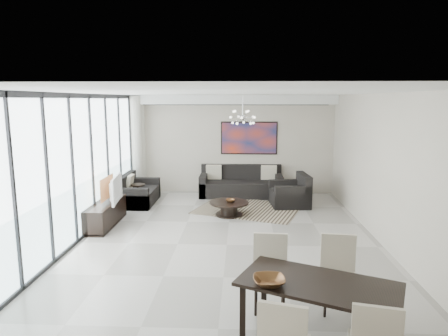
# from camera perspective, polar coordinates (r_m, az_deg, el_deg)

# --- Properties ---
(room_shell) EXTENTS (6.00, 9.00, 2.90)m
(room_shell) POSITION_cam_1_polar(r_m,az_deg,el_deg) (7.48, 3.95, -0.49)
(room_shell) COLOR #A8A39B
(room_shell) RESTS_ON ground
(window_wall) EXTENTS (0.37, 8.95, 2.90)m
(window_wall) POSITION_cam_1_polar(r_m,az_deg,el_deg) (8.10, -20.23, -0.16)
(window_wall) COLOR white
(window_wall) RESTS_ON floor
(soffit) EXTENTS (5.98, 0.40, 0.26)m
(soffit) POSITION_cam_1_polar(r_m,az_deg,el_deg) (11.66, 1.19, 9.71)
(soffit) COLOR white
(soffit) RESTS_ON room_shell
(painting) EXTENTS (1.68, 0.04, 0.98)m
(painting) POSITION_cam_1_polar(r_m,az_deg,el_deg) (11.88, 3.60, 4.28)
(painting) COLOR red
(painting) RESTS_ON room_shell
(chandelier) EXTENTS (0.66, 0.66, 0.71)m
(chandelier) POSITION_cam_1_polar(r_m,az_deg,el_deg) (9.87, 2.70, 7.26)
(chandelier) COLOR silver
(chandelier) RESTS_ON room_shell
(rug) EXTENTS (2.98, 2.63, 0.01)m
(rug) POSITION_cam_1_polar(r_m,az_deg,el_deg) (10.34, 3.48, -5.82)
(rug) COLOR black
(rug) RESTS_ON floor
(coffee_table) EXTENTS (0.95, 0.95, 0.33)m
(coffee_table) POSITION_cam_1_polar(r_m,az_deg,el_deg) (9.72, 0.72, -5.70)
(coffee_table) COLOR black
(coffee_table) RESTS_ON floor
(bowl_coffee) EXTENTS (0.27, 0.27, 0.07)m
(bowl_coffee) POSITION_cam_1_polar(r_m,az_deg,el_deg) (9.67, 0.92, -4.68)
(bowl_coffee) COLOR brown
(bowl_coffee) RESTS_ON coffee_table
(sofa_main) EXTENTS (2.39, 0.98, 0.87)m
(sofa_main) POSITION_cam_1_polar(r_m,az_deg,el_deg) (11.70, 2.46, -2.52)
(sofa_main) COLOR black
(sofa_main) RESTS_ON floor
(loveseat) EXTENTS (0.88, 1.56, 0.78)m
(loveseat) POSITION_cam_1_polar(r_m,az_deg,el_deg) (11.07, -12.33, -3.60)
(loveseat) COLOR black
(loveseat) RESTS_ON floor
(armchair) EXTENTS (1.05, 1.10, 0.85)m
(armchair) POSITION_cam_1_polar(r_m,az_deg,el_deg) (10.72, 9.54, -3.80)
(armchair) COLOR black
(armchair) RESTS_ON floor
(side_table) EXTENTS (0.39, 0.39, 0.53)m
(side_table) POSITION_cam_1_polar(r_m,az_deg,el_deg) (11.01, -12.17, -3.17)
(side_table) COLOR black
(side_table) RESTS_ON floor
(tv_console) EXTENTS (0.47, 1.66, 0.52)m
(tv_console) POSITION_cam_1_polar(r_m,az_deg,el_deg) (9.35, -16.60, -6.28)
(tv_console) COLOR black
(tv_console) RESTS_ON floor
(television) EXTENTS (0.25, 1.01, 0.58)m
(television) POSITION_cam_1_polar(r_m,az_deg,el_deg) (9.23, -15.69, -2.93)
(television) COLOR gray
(television) RESTS_ON tv_console
(dining_table) EXTENTS (1.98, 1.53, 0.74)m
(dining_table) POSITION_cam_1_polar(r_m,az_deg,el_deg) (4.84, 13.36, -16.57)
(dining_table) COLOR black
(dining_table) RESTS_ON floor
(dining_chair_nw) EXTENTS (0.49, 0.49, 1.00)m
(dining_chair_nw) POSITION_cam_1_polar(r_m,az_deg,el_deg) (5.54, 6.59, -13.73)
(dining_chair_nw) COLOR #B8AE99
(dining_chair_nw) RESTS_ON floor
(dining_chair_ne) EXTENTS (0.51, 0.51, 1.00)m
(dining_chair_ne) POSITION_cam_1_polar(r_m,az_deg,el_deg) (5.68, 16.03, -13.46)
(dining_chair_ne) COLOR #B8AE99
(dining_chair_ne) RESTS_ON floor
(bowl_dining) EXTENTS (0.38, 0.38, 0.09)m
(bowl_dining) POSITION_cam_1_polar(r_m,az_deg,el_deg) (4.64, 6.45, -15.76)
(bowl_dining) COLOR brown
(bowl_dining) RESTS_ON dining_table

